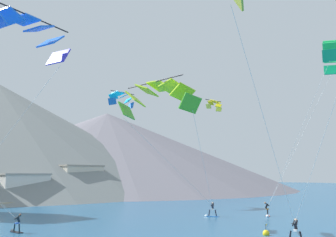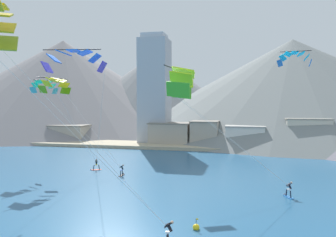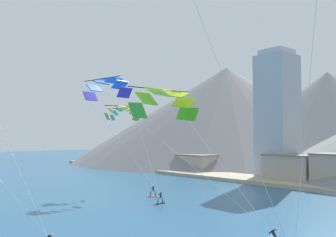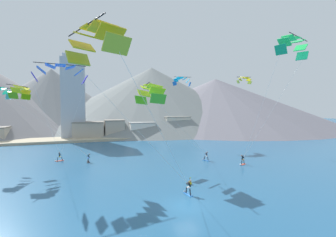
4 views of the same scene
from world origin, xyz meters
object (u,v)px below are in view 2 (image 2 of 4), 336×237
object	(u,v)px
parafoil_kite_near_trail	(74,59)
parafoil_kite_distant_high_outer	(295,57)
kitesurfer_near_trail	(95,167)
kitesurfer_mid_center	(168,235)
kitesurfer_far_left	(122,172)
parafoil_kite_far_right	(182,80)
kitesurfer_far_right	(288,192)
parafoil_kite_distant_low_drift	(44,85)
parafoil_kite_far_left	(56,84)
race_marker_buoy	(196,227)

from	to	relation	value
parafoil_kite_near_trail	parafoil_kite_distant_high_outer	size ratio (longest dim) A/B	2.75
kitesurfer_near_trail	kitesurfer_mid_center	bearing A→B (deg)	-53.74
kitesurfer_near_trail	kitesurfer_far_left	distance (m)	5.94
parafoil_kite_far_right	parafoil_kite_distant_high_outer	bearing A→B (deg)	56.35
parafoil_kite_near_trail	parafoil_kite_distant_high_outer	xyz separation A→B (m)	(28.27, 20.78, 2.09)
kitesurfer_far_left	kitesurfer_far_right	distance (m)	22.15
parafoil_kite_distant_low_drift	kitesurfer_far_left	bearing A→B (deg)	-14.89
parafoil_kite_far_left	parafoil_kite_far_right	distance (m)	22.36
kitesurfer_mid_center	parafoil_kite_far_left	bearing A→B (deg)	136.30
parafoil_kite_distant_low_drift	kitesurfer_far_right	bearing A→B (deg)	-15.21
kitesurfer_near_trail	parafoil_kite_distant_low_drift	distance (m)	15.72
race_marker_buoy	kitesurfer_near_trail	bearing A→B (deg)	132.80
parafoil_kite_far_right	race_marker_buoy	world-z (taller)	parafoil_kite_far_right
kitesurfer_far_left	race_marker_buoy	distance (m)	21.54
kitesurfer_far_left	parafoil_kite_distant_low_drift	size ratio (longest dim) A/B	0.34
kitesurfer_far_left	parafoil_kite_near_trail	size ratio (longest dim) A/B	0.11
parafoil_kite_near_trail	kitesurfer_mid_center	bearing A→B (deg)	-42.72
kitesurfer_near_trail	parafoil_kite_distant_low_drift	bearing A→B (deg)	171.63
parafoil_kite_distant_high_outer	parafoil_kite_far_right	bearing A→B (deg)	-123.65
parafoil_kite_far_right	kitesurfer_far_left	bearing A→B (deg)	142.59
kitesurfer_mid_center	parafoil_kite_far_left	xyz separation A→B (m)	(-22.00, 21.02, 12.40)
kitesurfer_mid_center	parafoil_kite_distant_low_drift	size ratio (longest dim) A/B	0.34
parafoil_kite_near_trail	parafoil_kite_distant_low_drift	world-z (taller)	parafoil_kite_near_trail
kitesurfer_far_left	race_marker_buoy	size ratio (longest dim) A/B	1.72
kitesurfer_far_left	parafoil_kite_far_left	bearing A→B (deg)	175.68
parafoil_kite_far_right	parafoil_kite_distant_low_drift	size ratio (longest dim) A/B	2.55
kitesurfer_far_right	parafoil_kite_far_right	bearing A→B (deg)	-171.14
kitesurfer_near_trail	kitesurfer_far_left	size ratio (longest dim) A/B	0.99
kitesurfer_far_left	parafoil_kite_far_right	xyz separation A→B (m)	(10.01, -7.66, 12.23)
parafoil_kite_near_trail	parafoil_kite_far_right	bearing A→B (deg)	-5.14
kitesurfer_mid_center	parafoil_kite_distant_high_outer	size ratio (longest dim) A/B	0.32
kitesurfer_near_trail	kitesurfer_mid_center	size ratio (longest dim) A/B	0.97
parafoil_kite_far_right	race_marker_buoy	xyz separation A→B (m)	(2.92, -9.56, -12.54)
kitesurfer_mid_center	parafoil_kite_far_left	size ratio (longest dim) A/B	0.14
kitesurfer_near_trail	parafoil_kite_distant_high_outer	xyz separation A→B (m)	(30.03, 11.81, 17.20)
parafoil_kite_distant_low_drift	parafoil_kite_distant_high_outer	bearing A→B (deg)	14.84
parafoil_kite_near_trail	race_marker_buoy	size ratio (longest dim) A/B	15.02
kitesurfer_mid_center	parafoil_kite_near_trail	distance (m)	25.29
parafoil_kite_far_right	parafoil_kite_distant_high_outer	size ratio (longest dim) A/B	2.38
parafoil_kite_near_trail	parafoil_kite_distant_low_drift	distance (m)	15.39
kitesurfer_mid_center	kitesurfer_far_left	bearing A→B (deg)	119.24
parafoil_kite_distant_high_outer	kitesurfer_near_trail	bearing A→B (deg)	-158.54
parafoil_kite_far_left	parafoil_kite_distant_high_outer	world-z (taller)	parafoil_kite_distant_high_outer
kitesurfer_far_left	parafoil_kite_far_right	world-z (taller)	parafoil_kite_far_right
race_marker_buoy	kitesurfer_far_left	bearing A→B (deg)	126.90
kitesurfer_far_left	kitesurfer_mid_center	bearing A→B (deg)	-60.76
kitesurfer_far_right	parafoil_kite_far_right	distance (m)	16.71
parafoil_kite_far_left	kitesurfer_near_trail	bearing A→B (deg)	18.09
parafoil_kite_far_right	parafoil_kite_distant_high_outer	distance (m)	26.90
kitesurfer_mid_center	race_marker_buoy	xyz separation A→B (m)	(1.61, 3.00, -0.41)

